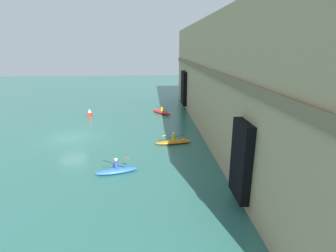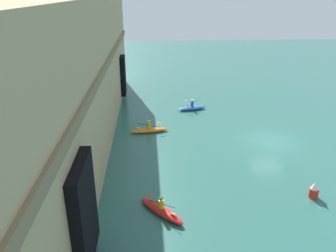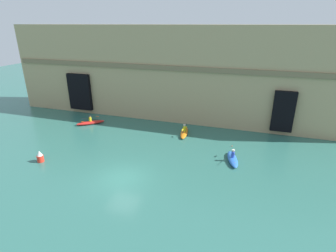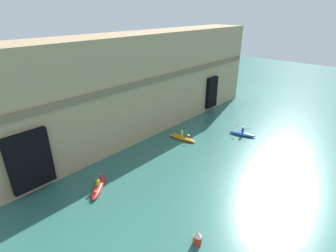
{
  "view_description": "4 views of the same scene",
  "coord_description": "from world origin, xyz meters",
  "px_view_note": "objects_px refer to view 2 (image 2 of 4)",
  "views": [
    {
      "loc": [
        25.52,
        8.09,
        8.77
      ],
      "look_at": [
        2.16,
        9.66,
        1.68
      ],
      "focal_mm": 28.0,
      "sensor_mm": 36.0,
      "label": 1
    },
    {
      "loc": [
        -24.58,
        10.12,
        11.82
      ],
      "look_at": [
        -1.03,
        8.67,
        2.01
      ],
      "focal_mm": 35.0,
      "sensor_mm": 36.0,
      "label": 2
    },
    {
      "loc": [
        9.02,
        -15.99,
        11.55
      ],
      "look_at": [
        0.62,
        9.96,
        0.81
      ],
      "focal_mm": 28.0,
      "sensor_mm": 36.0,
      "label": 3
    },
    {
      "loc": [
        -18.5,
        -6.71,
        13.85
      ],
      "look_at": [
        0.36,
        10.42,
        2.32
      ],
      "focal_mm": 28.0,
      "sensor_mm": 36.0,
      "label": 4
    }
  ],
  "objects_px": {
    "kayak_red": "(161,210)",
    "kayak_blue": "(192,108)",
    "kayak_orange": "(149,130)",
    "marker_buoy": "(314,190)"
  },
  "relations": [
    {
      "from": "kayak_orange",
      "to": "marker_buoy",
      "type": "distance_m",
      "value": 14.62
    },
    {
      "from": "kayak_blue",
      "to": "marker_buoy",
      "type": "height_order",
      "value": "kayak_blue"
    },
    {
      "from": "kayak_orange",
      "to": "kayak_blue",
      "type": "distance_m",
      "value": 7.33
    },
    {
      "from": "kayak_orange",
      "to": "kayak_blue",
      "type": "relative_size",
      "value": 1.11
    },
    {
      "from": "kayak_red",
      "to": "kayak_blue",
      "type": "relative_size",
      "value": 0.94
    },
    {
      "from": "kayak_blue",
      "to": "marker_buoy",
      "type": "distance_m",
      "value": 17.18
    },
    {
      "from": "kayak_blue",
      "to": "marker_buoy",
      "type": "bearing_deg",
      "value": -86.0
    },
    {
      "from": "kayak_red",
      "to": "kayak_blue",
      "type": "xyz_separation_m",
      "value": [
        17.36,
        -4.03,
        -0.01
      ]
    },
    {
      "from": "kayak_blue",
      "to": "marker_buoy",
      "type": "xyz_separation_m",
      "value": [
        -16.31,
        -5.4,
        0.26
      ]
    },
    {
      "from": "kayak_red",
      "to": "marker_buoy",
      "type": "bearing_deg",
      "value": -125.03
    }
  ]
}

